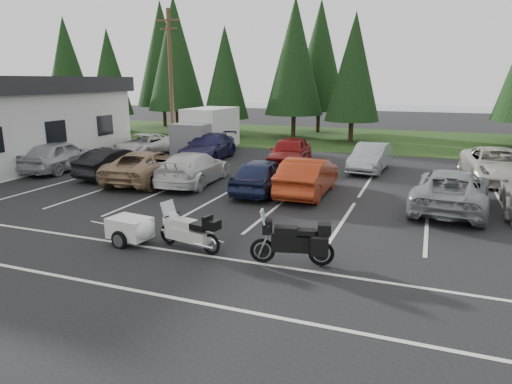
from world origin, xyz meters
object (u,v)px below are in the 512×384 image
object	(u,v)px
car_near_1	(116,162)
cargo_trailer	(130,230)
utility_pole	(171,80)
car_far_0	(143,145)
car_near_3	(194,168)
car_far_3	(371,157)
car_far_2	(290,152)
car_near_2	(148,166)
car_near_6	(451,190)
box_truck	(204,132)
touring_motorcycle	(189,227)
car_near_0	(60,156)
car_far_1	(208,147)
car_near_4	(262,175)
car_near_5	(308,176)
car_far_4	(496,165)
adventure_motorcycle	(292,237)

from	to	relation	value
car_near_1	cargo_trailer	size ratio (longest dim) A/B	2.51
utility_pole	car_far_0	distance (m)	4.55
car_near_3	car_far_3	size ratio (longest dim) A/B	1.17
car_far_2	car_far_3	bearing A→B (deg)	0.21
car_near_2	car_far_0	distance (m)	7.55
car_near_3	car_near_6	xyz separation A→B (m)	(11.03, -0.46, 0.01)
box_truck	touring_motorcycle	world-z (taller)	box_truck
box_truck	car_near_3	world-z (taller)	box_truck
car_near_0	car_far_1	world-z (taller)	car_near_0
car_near_6	car_far_0	world-z (taller)	car_near_6
car_near_4	car_near_5	xyz separation A→B (m)	(1.94, 0.35, 0.04)
car_near_1	cargo_trailer	xyz separation A→B (m)	(6.49, -7.83, -0.32)
car_far_0	car_far_4	world-z (taller)	car_far_4
car_far_1	cargo_trailer	world-z (taller)	car_far_1
car_far_0	adventure_motorcycle	size ratio (longest dim) A/B	2.10
car_near_5	car_far_0	xyz separation A→B (m)	(-12.20, 5.86, -0.08)
car_near_5	car_far_3	xyz separation A→B (m)	(1.81, 6.15, -0.07)
car_near_1	car_near_6	world-z (taller)	car_near_6
car_near_6	car_far_1	size ratio (longest dim) A/B	1.02
utility_pole	touring_motorcycle	size ratio (longest dim) A/B	3.72
car_near_5	car_far_4	xyz separation A→B (m)	(7.70, 5.78, -0.01)
car_near_4	car_far_2	xyz separation A→B (m)	(-0.58, 6.08, 0.07)
utility_pole	car_near_0	size ratio (longest dim) A/B	1.88
car_near_2	box_truck	bearing A→B (deg)	-85.91
car_near_3	car_far_3	xyz separation A→B (m)	(7.29, 6.05, -0.02)
car_far_2	car_near_0	bearing A→B (deg)	-159.35
car_far_1	car_far_4	distance (m)	15.50
car_far_0	touring_motorcycle	world-z (taller)	car_far_0
car_near_4	cargo_trailer	size ratio (longest dim) A/B	2.53
car_far_1	car_near_3	bearing A→B (deg)	-73.70
car_near_0	car_far_0	world-z (taller)	car_near_0
car_near_1	car_near_6	size ratio (longest dim) A/B	0.81
adventure_motorcycle	utility_pole	bearing A→B (deg)	116.65
car_far_1	car_near_0	bearing A→B (deg)	-139.23
car_near_1	touring_motorcycle	distance (m)	11.30
car_near_0	car_far_2	world-z (taller)	car_far_2
car_near_0	car_near_6	distance (m)	19.15
car_far_2	adventure_motorcycle	size ratio (longest dim) A/B	1.99
car_near_2	touring_motorcycle	world-z (taller)	car_near_2
car_near_1	car_near_2	bearing A→B (deg)	175.34
utility_pole	car_near_3	bearing A→B (deg)	-53.64
utility_pole	car_near_2	xyz separation A→B (m)	(3.39, -7.97, -3.95)
car_near_3	car_near_1	bearing A→B (deg)	-5.54
car_near_0	car_far_1	distance (m)	8.23
car_near_2	car_near_3	world-z (taller)	same
car_near_2	car_near_3	size ratio (longest dim) A/B	1.04
car_near_1	utility_pole	bearing A→B (deg)	-75.29
box_truck	car_far_4	distance (m)	17.00
car_far_3	car_near_3	bearing A→B (deg)	-135.10
car_near_4	touring_motorcycle	bearing A→B (deg)	90.10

